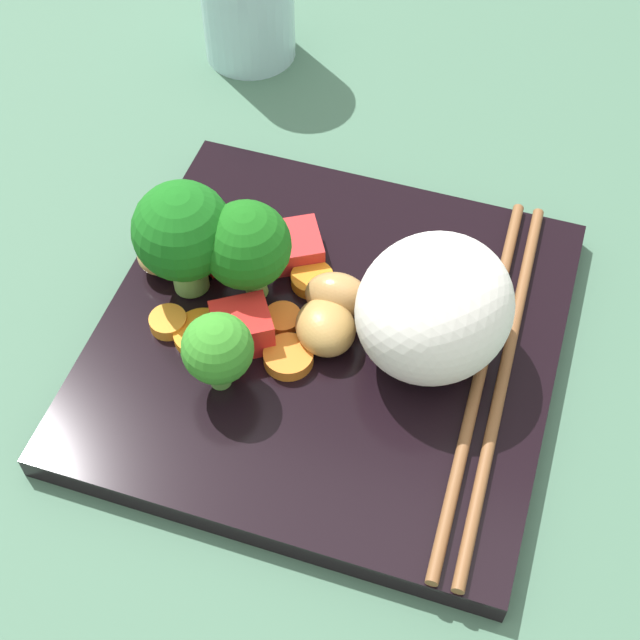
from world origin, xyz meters
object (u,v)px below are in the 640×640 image
object	(u,v)px
carrot_slice_0	(288,357)
chopstick_pair	(494,366)
broccoli_floret_2	(218,349)
rice_mound	(434,308)
square_plate	(328,341)

from	to	relation	value
carrot_slice_0	chopstick_pair	distance (cm)	10.84
broccoli_floret_2	carrot_slice_0	bearing A→B (deg)	-140.71
rice_mound	carrot_slice_0	world-z (taller)	rice_mound
carrot_slice_0	chopstick_pair	size ratio (longest dim) A/B	0.11
carrot_slice_0	chopstick_pair	world-z (taller)	carrot_slice_0
square_plate	chopstick_pair	xyz separation A→B (cm)	(-9.01, -0.39, 1.08)
broccoli_floret_2	rice_mound	bearing A→B (deg)	-151.56
broccoli_floret_2	square_plate	bearing A→B (deg)	-132.10
chopstick_pair	square_plate	bearing A→B (deg)	91.10
square_plate	chopstick_pair	size ratio (longest dim) A/B	1.00
rice_mound	chopstick_pair	distance (cm)	4.93
square_plate	broccoli_floret_2	size ratio (longest dim) A/B	5.00
square_plate	rice_mound	size ratio (longest dim) A/B	2.91
rice_mound	carrot_slice_0	xyz separation A→B (cm)	(6.88, 2.94, -3.33)
square_plate	carrot_slice_0	world-z (taller)	carrot_slice_0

